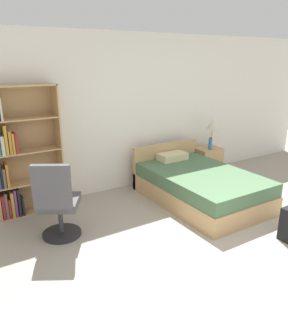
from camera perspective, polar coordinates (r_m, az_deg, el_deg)
The scene contains 8 objects.
ground_plane at distance 3.82m, azimuth 22.45°, elevation -17.90°, with size 14.00×14.00×0.00m, color #A39989.
wall_back at distance 5.64m, azimuth -3.25°, elevation 9.47°, with size 9.00×0.06×2.60m.
bookshelf at distance 4.92m, azimuth -21.21°, elevation 2.10°, with size 0.95×0.29×1.85m.
bed at distance 5.33m, azimuth 9.40°, elevation -2.92°, with size 1.31×2.05×0.75m.
office_chair at distance 4.18m, azimuth -14.85°, elevation -6.06°, with size 0.68×0.72×1.05m.
nightstand at distance 6.56m, azimuth 10.88°, elevation 1.19°, with size 0.49×0.44×0.54m.
table_lamp at distance 6.40m, azimuth 11.86°, elevation 7.38°, with size 0.25×0.25×0.56m.
water_bottle at distance 6.36m, azimuth 11.46°, elevation 4.16°, with size 0.07×0.07×0.23m.
Camera 1 is at (-2.66, -1.66, 2.17)m, focal length 35.00 mm.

